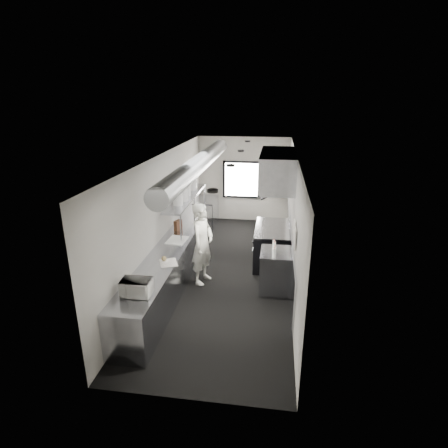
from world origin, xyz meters
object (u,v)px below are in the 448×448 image
(exhaust_hood, at_px, (277,170))
(far_work_table, at_px, (205,212))
(knife_block, at_px, (178,225))
(squeeze_bottle_c, at_px, (274,247))
(plate_stack_d, at_px, (193,184))
(squeeze_bottle_b, at_px, (275,250))
(deli_tub_b, at_px, (129,287))
(plate_stack_c, at_px, (186,189))
(small_plate, at_px, (164,261))
(microwave, at_px, (136,287))
(deli_tub_a, at_px, (134,285))
(pass_shelf, at_px, (187,198))
(cutting_board, at_px, (177,240))
(squeeze_bottle_a, at_px, (274,253))
(squeeze_bottle_e, at_px, (274,243))
(range, at_px, (271,245))
(plate_stack_b, at_px, (184,194))
(plate_stack_a, at_px, (178,200))
(squeeze_bottle_d, at_px, (275,245))
(line_cook, at_px, (202,244))
(prep_counter, at_px, (175,260))
(bottle_station, at_px, (275,271))

(exhaust_hood, xyz_separation_m, far_work_table, (-2.25, 2.50, -1.94))
(knife_block, bearing_deg, squeeze_bottle_c, -1.24)
(plate_stack_d, bearing_deg, squeeze_bottle_b, -47.75)
(deli_tub_b, relative_size, plate_stack_c, 0.42)
(knife_block, bearing_deg, small_plate, -62.70)
(microwave, xyz_separation_m, squeeze_bottle_c, (2.23, 2.17, -0.04))
(deli_tub_a, distance_m, knife_block, 2.91)
(pass_shelf, xyz_separation_m, cutting_board, (0.08, -1.38, -0.63))
(small_plate, distance_m, plate_stack_d, 3.36)
(small_plate, bearing_deg, squeeze_bottle_a, 13.87)
(microwave, height_order, squeeze_bottle_e, microwave)
(far_work_table, bearing_deg, range, -48.81)
(plate_stack_d, bearing_deg, range, -24.95)
(deli_tub_a, relative_size, squeeze_bottle_e, 0.97)
(far_work_table, xyz_separation_m, small_plate, (0.09, -4.71, 0.46))
(far_work_table, distance_m, knife_block, 2.95)
(squeeze_bottle_e, bearing_deg, plate_stack_b, 155.03)
(plate_stack_a, bearing_deg, microwave, -88.66)
(deli_tub_b, bearing_deg, plate_stack_c, 88.48)
(plate_stack_c, xyz_separation_m, squeeze_bottle_d, (2.34, -1.65, -0.76))
(deli_tub_b, relative_size, squeeze_bottle_b, 0.89)
(exhaust_hood, relative_size, squeeze_bottle_b, 13.63)
(line_cook, distance_m, squeeze_bottle_b, 1.62)
(prep_counter, relative_size, bottle_station, 6.67)
(microwave, xyz_separation_m, plate_stack_c, (-0.10, 3.92, 0.70))
(pass_shelf, distance_m, squeeze_bottle_e, 2.76)
(plate_stack_d, relative_size, squeeze_bottle_e, 2.18)
(pass_shelf, bearing_deg, plate_stack_a, -90.77)
(far_work_table, height_order, squeeze_bottle_d, squeeze_bottle_d)
(pass_shelf, height_order, squeeze_bottle_e, pass_shelf)
(exhaust_hood, xyz_separation_m, squeeze_bottle_d, (0.01, -1.25, -1.41))
(pass_shelf, xyz_separation_m, squeeze_bottle_b, (2.31, -1.81, -0.55))
(line_cook, bearing_deg, squeeze_bottle_c, -77.61)
(squeeze_bottle_b, bearing_deg, deli_tub_a, -143.13)
(prep_counter, distance_m, far_work_table, 3.70)
(range, xyz_separation_m, squeeze_bottle_d, (0.07, -1.25, 0.51))
(squeeze_bottle_a, distance_m, squeeze_bottle_b, 0.17)
(range, xyz_separation_m, cutting_board, (-2.14, -1.08, 0.44))
(knife_block, xyz_separation_m, plate_stack_d, (0.07, 1.43, 0.72))
(squeeze_bottle_e, bearing_deg, cutting_board, 178.38)
(exhaust_hood, bearing_deg, cutting_board, -153.95)
(squeeze_bottle_d, bearing_deg, range, 93.35)
(far_work_table, height_order, cutting_board, cutting_board)
(range, height_order, bottle_station, range)
(microwave, xyz_separation_m, squeeze_bottle_d, (2.24, 2.27, -0.06))
(deli_tub_b, bearing_deg, small_plate, 77.16)
(pass_shelf, xyz_separation_m, squeeze_bottle_e, (2.28, -1.44, -0.56))
(squeeze_bottle_d, bearing_deg, squeeze_bottle_c, -96.35)
(deli_tub_b, xyz_separation_m, plate_stack_b, (0.15, 3.28, 0.78))
(line_cook, bearing_deg, plate_stack_a, 59.66)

